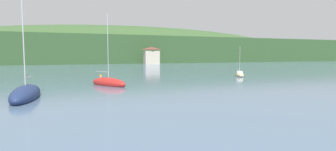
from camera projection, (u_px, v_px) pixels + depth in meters
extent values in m
cube|color=#2D4C28|center=(85.00, 50.00, 134.75)|extent=(352.00, 61.31, 12.39)
ellipsoid|color=#38562D|center=(129.00, 54.00, 158.51)|extent=(246.40, 42.92, 33.01)
cube|color=#BCB29E|center=(152.00, 58.00, 109.21)|extent=(6.11, 3.38, 5.46)
pyramid|color=brown|center=(152.00, 48.00, 108.90)|extent=(6.42, 3.55, 1.18)
ellipsoid|color=red|center=(109.00, 83.00, 35.60)|extent=(4.77, 6.55, 1.47)
cylinder|color=#B7B7BC|center=(108.00, 47.00, 35.20)|extent=(0.08, 0.08, 8.89)
cylinder|color=#ADADB2|center=(102.00, 72.00, 36.34)|extent=(1.43, 2.41, 0.07)
ellipsoid|color=navy|center=(26.00, 94.00, 25.24)|extent=(2.73, 8.54, 1.74)
cylinder|color=#B7B7BC|center=(24.00, 44.00, 24.85)|extent=(0.10, 0.10, 8.69)
cylinder|color=#ADADB2|center=(28.00, 77.00, 26.56)|extent=(0.27, 3.04, 0.09)
ellipsoid|color=#CCBC8E|center=(239.00, 75.00, 50.20)|extent=(3.37, 4.74, 1.09)
cylinder|color=#B7B7BC|center=(240.00, 60.00, 49.96)|extent=(0.05, 0.05, 5.09)
cylinder|color=#ADADB2|center=(239.00, 70.00, 51.11)|extent=(0.95, 1.80, 0.05)
cube|color=silver|center=(239.00, 72.00, 50.15)|extent=(1.54, 1.70, 0.43)
sphere|color=orange|center=(101.00, 76.00, 50.84)|extent=(0.53, 0.53, 0.53)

